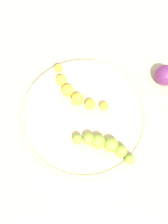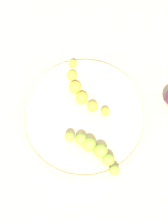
% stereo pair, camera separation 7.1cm
% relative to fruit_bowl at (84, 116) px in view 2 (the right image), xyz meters
% --- Properties ---
extents(ground_plane, '(2.40, 2.40, 0.00)m').
position_rel_fruit_bowl_xyz_m(ground_plane, '(0.00, 0.00, -0.01)').
color(ground_plane, tan).
extents(fruit_bowl, '(0.30, 0.30, 0.02)m').
position_rel_fruit_bowl_xyz_m(fruit_bowl, '(0.00, 0.00, 0.00)').
color(fruit_bowl, '#D1B784').
rests_on(fruit_bowl, ground_plane).
extents(banana_yellow, '(0.09, 0.16, 0.03)m').
position_rel_fruit_bowl_xyz_m(banana_yellow, '(-0.00, -0.06, 0.02)').
color(banana_yellow, yellow).
rests_on(banana_yellow, fruit_bowl).
extents(banana_green, '(0.11, 0.11, 0.03)m').
position_rel_fruit_bowl_xyz_m(banana_green, '(-0.01, 0.09, 0.02)').
color(banana_green, '#8CAD38').
rests_on(banana_green, fruit_bowl).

